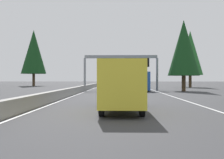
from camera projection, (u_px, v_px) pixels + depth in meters
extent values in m
plane|color=#38383A|center=(95.00, 88.00, 62.33)|extent=(320.00, 320.00, 0.00)
cube|color=gray|center=(100.00, 84.00, 82.33)|extent=(180.00, 0.56, 0.90)
cube|color=silver|center=(141.00, 86.00, 72.04)|extent=(160.00, 0.16, 0.01)
cube|color=silver|center=(99.00, 86.00, 72.32)|extent=(160.00, 0.16, 0.01)
cylinder|color=gray|center=(85.00, 74.00, 46.36)|extent=(0.36, 0.36, 5.52)
cylinder|color=gray|center=(157.00, 74.00, 46.06)|extent=(0.36, 0.36, 5.52)
cube|color=gray|center=(121.00, 57.00, 46.20)|extent=(0.50, 12.32, 0.50)
cube|color=#0C602D|center=(108.00, 63.00, 46.11)|extent=(0.12, 3.20, 1.90)
cube|color=black|center=(137.00, 63.00, 45.99)|extent=(0.16, 4.20, 1.50)
cube|color=gold|center=(121.00, 84.00, 15.94)|extent=(6.12, 2.40, 2.50)
cube|color=black|center=(121.00, 87.00, 20.19)|extent=(2.38, 2.30, 1.90)
cylinder|color=black|center=(106.00, 100.00, 20.05)|extent=(0.90, 0.28, 0.90)
cylinder|color=black|center=(135.00, 100.00, 20.00)|extent=(0.90, 0.28, 0.90)
cylinder|color=black|center=(102.00, 108.00, 14.27)|extent=(0.90, 0.28, 0.90)
cylinder|color=black|center=(142.00, 108.00, 14.22)|extent=(0.90, 0.28, 0.90)
cube|color=#1E4793|center=(139.00, 81.00, 46.84)|extent=(11.50, 2.50, 2.90)
cube|color=#2D3847|center=(139.00, 79.00, 46.84)|extent=(11.04, 2.55, 0.84)
cylinder|color=black|center=(132.00, 87.00, 50.89)|extent=(1.00, 0.30, 1.00)
cylinder|color=black|center=(144.00, 87.00, 50.83)|extent=(1.00, 0.30, 1.00)
cylinder|color=black|center=(134.00, 88.00, 42.84)|extent=(1.00, 0.30, 1.00)
cylinder|color=black|center=(148.00, 88.00, 42.79)|extent=(1.00, 0.30, 1.00)
cube|color=white|center=(131.00, 84.00, 80.70)|extent=(4.40, 1.80, 0.76)
cube|color=#2D3847|center=(131.00, 82.00, 80.48)|extent=(2.46, 1.51, 0.56)
cylinder|color=black|center=(128.00, 85.00, 82.13)|extent=(0.64, 0.22, 0.64)
cylinder|color=black|center=(134.00, 85.00, 82.09)|extent=(0.64, 0.22, 0.64)
cylinder|color=black|center=(129.00, 85.00, 79.31)|extent=(0.64, 0.22, 0.64)
cylinder|color=black|center=(134.00, 85.00, 79.27)|extent=(0.64, 0.22, 0.64)
cube|color=#2D6B38|center=(119.00, 83.00, 109.91)|extent=(4.40, 1.80, 0.76)
cube|color=#2D3847|center=(119.00, 81.00, 109.69)|extent=(2.46, 1.51, 0.56)
cylinder|color=black|center=(117.00, 83.00, 111.34)|extent=(0.64, 0.22, 0.64)
cylinder|color=black|center=(121.00, 83.00, 111.30)|extent=(0.64, 0.22, 0.64)
cylinder|color=black|center=(117.00, 83.00, 108.52)|extent=(0.64, 0.22, 0.64)
cylinder|color=black|center=(121.00, 83.00, 108.48)|extent=(0.64, 0.22, 0.64)
cube|color=red|center=(128.00, 82.00, 105.10)|extent=(5.00, 1.95, 1.44)
cube|color=#2D3847|center=(128.00, 81.00, 102.80)|extent=(0.08, 1.48, 0.56)
cylinder|color=black|center=(126.00, 83.00, 106.82)|extent=(0.70, 0.24, 0.70)
cylinder|color=black|center=(130.00, 83.00, 106.78)|extent=(0.70, 0.24, 0.70)
cylinder|color=black|center=(126.00, 83.00, 103.43)|extent=(0.70, 0.24, 0.70)
cylinder|color=black|center=(130.00, 83.00, 103.38)|extent=(0.70, 0.24, 0.70)
cylinder|color=#4C3823|center=(184.00, 83.00, 43.64)|extent=(0.64, 0.64, 2.52)
cone|color=#143D19|center=(184.00, 48.00, 43.64)|extent=(5.05, 5.05, 8.95)
cylinder|color=#4C3823|center=(190.00, 81.00, 64.11)|extent=(0.68, 0.68, 2.94)
cone|color=#236028|center=(190.00, 53.00, 64.10)|extent=(5.88, 5.88, 10.42)
cylinder|color=#4C3823|center=(34.00, 80.00, 76.77)|extent=(0.74, 0.74, 3.49)
cone|color=#143D19|center=(34.00, 52.00, 76.76)|extent=(6.97, 6.97, 12.36)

